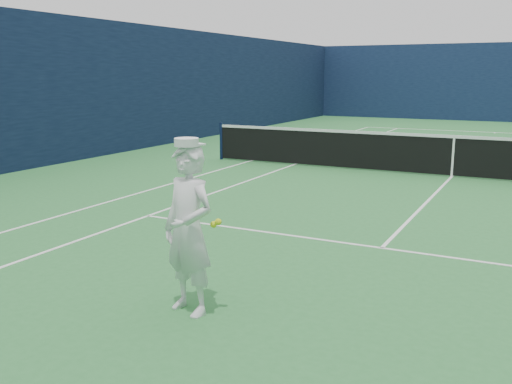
# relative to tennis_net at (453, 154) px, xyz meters

# --- Properties ---
(ground) EXTENTS (80.00, 80.00, 0.00)m
(ground) POSITION_rel_tennis_net_xyz_m (0.00, 0.00, -0.55)
(ground) COLOR #2C7336
(ground) RESTS_ON ground
(court_markings) EXTENTS (11.03, 23.83, 0.01)m
(court_markings) POSITION_rel_tennis_net_xyz_m (0.00, 0.00, -0.55)
(court_markings) COLOR white
(court_markings) RESTS_ON ground
(windscreen_fence) EXTENTS (20.12, 36.12, 4.00)m
(windscreen_fence) POSITION_rel_tennis_net_xyz_m (0.00, 0.00, 1.45)
(windscreen_fence) COLOR #101D3C
(windscreen_fence) RESTS_ON ground
(tennis_net) EXTENTS (12.88, 0.09, 1.07)m
(tennis_net) POSITION_rel_tennis_net_xyz_m (0.00, 0.00, 0.00)
(tennis_net) COLOR #141E4C
(tennis_net) RESTS_ON ground
(tennis_player) EXTENTS (0.74, 0.63, 1.81)m
(tennis_player) POSITION_rel_tennis_net_xyz_m (-1.20, -9.47, 0.33)
(tennis_player) COLOR white
(tennis_player) RESTS_ON ground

